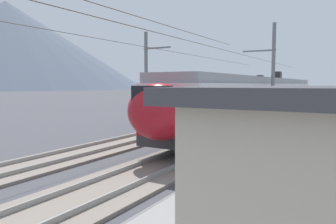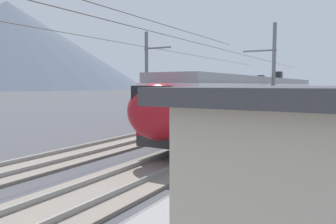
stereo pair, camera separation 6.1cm
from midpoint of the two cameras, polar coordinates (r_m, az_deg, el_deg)
name	(u,v)px [view 1 (the left image)]	position (r m, az deg, el deg)	size (l,w,h in m)	color
ground_plane	(210,161)	(14.57, 7.23, -8.44)	(400.00, 400.00, 0.00)	#424247
platform_slab	(334,172)	(13.47, 26.96, -9.37)	(120.00, 7.48, 0.31)	gray
track_near	(186,156)	(15.05, 3.02, -7.71)	(120.00, 3.00, 0.28)	slate
track_far	(109,146)	(17.58, -10.49, -5.95)	(120.00, 3.00, 0.28)	slate
train_near_platform	(262,98)	(27.57, 16.13, 2.38)	(33.57, 2.98, 4.27)	#2D2D30
train_far_track	(248,94)	(40.07, 13.84, 3.15)	(32.78, 2.93, 4.27)	#2D2D30
catenary_mast_mid	(271,77)	(22.37, 17.52, 5.87)	(38.81, 2.19, 7.30)	slate
catenary_mast_far_side	(148,79)	(23.34, -3.65, 5.84)	(38.81, 2.14, 7.05)	slate
platform_sign	(271,121)	(13.79, 17.51, -1.44)	(0.70, 0.08, 2.14)	#59595B
passenger_walking	(222,187)	(6.89, 9.15, -12.87)	(0.53, 0.22, 1.69)	#383842
handbag_beside_passenger	(235,214)	(7.71, 11.35, -17.12)	(0.32, 0.18, 0.44)	maroon
potted_plant_platform_edge	(301,138)	(16.86, 22.15, -4.27)	(0.52, 0.52, 0.81)	brown
platform_shelter	(319,206)	(4.59, 24.54, -14.74)	(4.08, 2.45, 3.01)	#B7AD99
mountain_right_ridge	(7,45)	(268.25, -26.37, 10.45)	(200.30, 200.30, 63.34)	#515B6B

